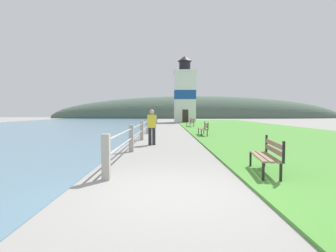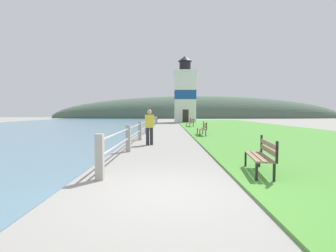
{
  "view_description": "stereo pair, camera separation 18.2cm",
  "coord_description": "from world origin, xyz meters",
  "px_view_note": "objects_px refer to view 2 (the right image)",
  "views": [
    {
      "loc": [
        -0.11,
        -5.0,
        1.56
      ],
      "look_at": [
        0.02,
        19.22,
        0.3
      ],
      "focal_mm": 28.0,
      "sensor_mm": 36.0,
      "label": 1
    },
    {
      "loc": [
        0.07,
        -5.0,
        1.56
      ],
      "look_at": [
        0.02,
        19.22,
        0.3
      ],
      "focal_mm": 28.0,
      "sensor_mm": 36.0,
      "label": 2
    }
  ],
  "objects_px": {
    "park_bench_near": "(263,154)",
    "park_bench_midway": "(203,128)",
    "lighthouse": "(185,94)",
    "person_strolling": "(150,126)",
    "park_bench_far": "(191,122)"
  },
  "relations": [
    {
      "from": "park_bench_near",
      "to": "park_bench_midway",
      "type": "xyz_separation_m",
      "value": [
        -0.04,
        10.79,
        0.0
      ]
    },
    {
      "from": "park_bench_midway",
      "to": "person_strolling",
      "type": "relative_size",
      "value": 1.1
    },
    {
      "from": "park_bench_near",
      "to": "park_bench_far",
      "type": "relative_size",
      "value": 0.95
    },
    {
      "from": "park_bench_near",
      "to": "park_bench_midway",
      "type": "bearing_deg",
      "value": -81.81
    },
    {
      "from": "person_strolling",
      "to": "lighthouse",
      "type": "bearing_deg",
      "value": -8.1
    },
    {
      "from": "park_bench_midway",
      "to": "lighthouse",
      "type": "relative_size",
      "value": 0.18
    },
    {
      "from": "park_bench_near",
      "to": "park_bench_far",
      "type": "xyz_separation_m",
      "value": [
        0.07,
        21.16,
        0.0
      ]
    },
    {
      "from": "park_bench_near",
      "to": "person_strolling",
      "type": "xyz_separation_m",
      "value": [
        -3.21,
        6.07,
        0.39
      ]
    },
    {
      "from": "park_bench_near",
      "to": "person_strolling",
      "type": "height_order",
      "value": "person_strolling"
    },
    {
      "from": "park_bench_near",
      "to": "lighthouse",
      "type": "distance_m",
      "value": 35.29
    },
    {
      "from": "park_bench_near",
      "to": "park_bench_far",
      "type": "distance_m",
      "value": 21.16
    },
    {
      "from": "park_bench_midway",
      "to": "lighthouse",
      "type": "distance_m",
      "value": 24.6
    },
    {
      "from": "lighthouse",
      "to": "park_bench_near",
      "type": "bearing_deg",
      "value": -90.57
    },
    {
      "from": "park_bench_far",
      "to": "lighthouse",
      "type": "xyz_separation_m",
      "value": [
        0.28,
        13.9,
        3.98
      ]
    },
    {
      "from": "park_bench_far",
      "to": "park_bench_near",
      "type": "bearing_deg",
      "value": 82.41
    }
  ]
}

